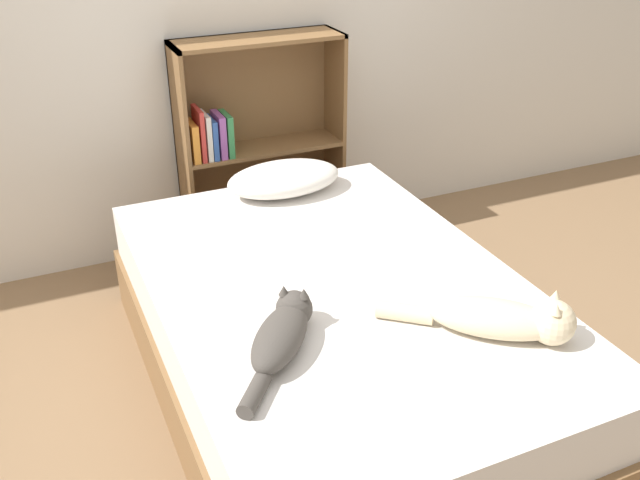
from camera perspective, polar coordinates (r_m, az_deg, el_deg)
ground_plane at (r=2.91m, az=1.23°, el=-11.83°), size 8.00×8.00×0.00m
wall_back at (r=3.62m, az=-8.76°, el=18.10°), size 8.00×0.06×2.50m
bed at (r=2.76m, az=1.28°, el=-7.89°), size 1.33×2.00×0.50m
pillow at (r=3.28m, az=-2.90°, el=4.93°), size 0.53×0.31×0.14m
cat_light at (r=2.38m, az=14.49°, el=-6.11°), size 0.54×0.46×0.17m
cat_dark at (r=2.26m, az=-3.03°, el=-7.40°), size 0.39×0.45×0.15m
bookshelf at (r=3.72m, az=-5.36°, el=7.72°), size 0.84×0.26×1.12m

